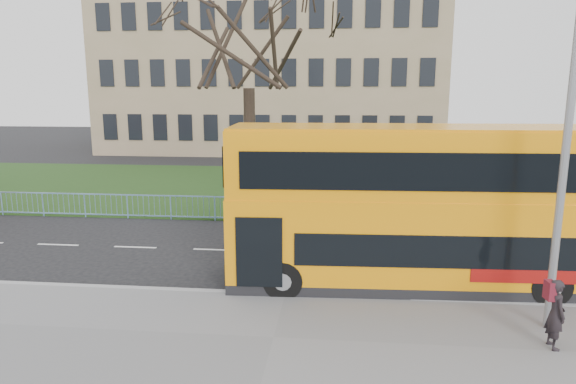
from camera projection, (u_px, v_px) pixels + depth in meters
The scene contains 9 objects.
ground at pixel (291, 278), 15.85m from camera, with size 120.00×120.00×0.00m, color black.
kerb at pixel (285, 295), 14.33m from camera, with size 80.00×0.20×0.14m, color gray.
grass_verge at pixel (314, 188), 29.79m from camera, with size 80.00×15.40×0.08m, color #203D16.
guard_railing at pixel (305, 211), 22.18m from camera, with size 40.00×0.12×1.10m, color #719BCA, non-canonical shape.
bare_tree at pixel (249, 65), 24.55m from camera, with size 9.46×9.46×13.51m, color black, non-canonical shape.
civic_building at pixel (274, 75), 49.09m from camera, with size 30.00×15.00×14.00m, color #897957.
yellow_bus at pixel (424, 204), 14.67m from camera, with size 11.19×3.09×4.65m.
pedestrian at pixel (555, 314), 11.20m from camera, with size 0.58×0.38×1.58m, color black.
street_lamp at pixel (564, 117), 11.30m from camera, with size 1.92×0.51×9.13m.
Camera 1 is at (1.44, -14.94, 5.75)m, focal length 32.00 mm.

